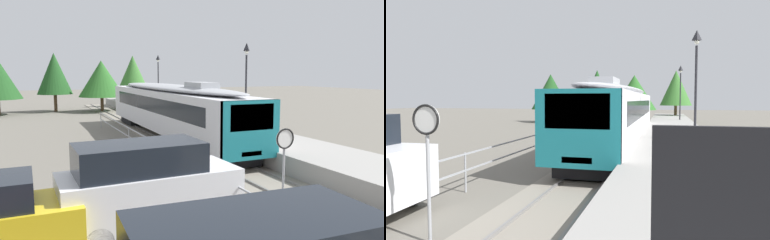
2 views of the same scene
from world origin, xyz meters
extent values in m
plane|color=#6B665B|center=(-3.00, 22.00, 0.00)|extent=(160.00, 160.00, 0.00)
cube|color=gray|center=(0.00, 22.00, 0.03)|extent=(3.20, 60.00, 0.06)
cube|color=slate|center=(-0.72, 22.00, 0.10)|extent=(0.08, 60.00, 0.08)
cube|color=slate|center=(0.72, 22.00, 0.10)|extent=(0.08, 60.00, 0.08)
cube|color=silver|center=(0.00, 23.09, 1.96)|extent=(2.80, 20.00, 2.55)
cube|color=#19757F|center=(0.00, 13.19, 1.96)|extent=(2.80, 0.24, 2.55)
cube|color=black|center=(0.00, 13.11, 2.53)|extent=(2.13, 0.08, 1.12)
cube|color=black|center=(0.00, 23.09, 2.37)|extent=(2.82, 16.80, 0.92)
ellipsoid|color=#A8AAAF|center=(0.00, 23.09, 3.42)|extent=(2.69, 19.20, 0.44)
cube|color=#A8AAAF|center=(0.00, 18.09, 3.70)|extent=(1.10, 2.20, 0.36)
cube|color=#EAE5C6|center=(0.00, 13.12, 0.97)|extent=(1.00, 0.10, 0.20)
cube|color=black|center=(0.00, 15.49, 0.42)|extent=(2.24, 3.20, 0.55)
cube|color=black|center=(0.00, 30.69, 0.42)|extent=(2.24, 3.20, 0.55)
cube|color=#999691|center=(3.25, 22.00, 0.45)|extent=(3.90, 60.00, 0.90)
cylinder|color=#232328|center=(4.12, 20.20, 3.20)|extent=(0.12, 0.12, 4.60)
pyramid|color=#232328|center=(4.12, 20.20, 6.00)|extent=(0.34, 0.34, 0.50)
sphere|color=silver|center=(4.12, 20.20, 5.68)|extent=(0.24, 0.24, 0.24)
cylinder|color=#232328|center=(4.12, 37.47, 3.20)|extent=(0.12, 0.12, 4.60)
pyramid|color=#232328|center=(4.12, 37.47, 6.00)|extent=(0.34, 0.34, 0.50)
sphere|color=silver|center=(4.12, 37.47, 5.68)|extent=(0.24, 0.24, 0.24)
cube|color=black|center=(3.20, 5.48, 2.25)|extent=(1.20, 0.08, 0.90)
cylinder|color=#9EA0A5|center=(-1.86, 8.55, 1.10)|extent=(0.07, 0.07, 2.20)
cylinder|color=white|center=(-1.86, 8.53, 2.50)|extent=(0.60, 0.03, 0.60)
torus|color=black|center=(-1.86, 8.52, 2.50)|extent=(0.61, 0.05, 0.61)
cube|color=#9EA0A5|center=(-3.30, 12.00, 1.20)|extent=(0.05, 36.00, 0.05)
cube|color=#9EA0A5|center=(-3.30, 12.00, 0.69)|extent=(0.05, 36.00, 0.05)
cylinder|color=#9EA0A5|center=(-3.30, 12.00, 0.62)|extent=(0.06, 0.06, 1.25)
cylinder|color=#9EA0A5|center=(-3.30, 21.00, 0.62)|extent=(0.06, 0.06, 1.25)
cylinder|color=#9EA0A5|center=(-3.30, 30.00, 0.62)|extent=(0.06, 0.06, 1.25)
cylinder|color=black|center=(-4.01, 10.44, 0.36)|extent=(0.73, 0.26, 0.72)
cylinder|color=brown|center=(-11.43, 43.35, 0.84)|extent=(0.36, 0.36, 1.68)
cone|color=#1E4C1E|center=(-11.43, 43.35, 3.90)|extent=(4.88, 4.88, 4.44)
cylinder|color=brown|center=(3.99, 47.28, 1.08)|extent=(0.36, 0.36, 2.16)
cone|color=#38702D|center=(3.99, 47.28, 4.38)|extent=(3.96, 3.96, 4.44)
cylinder|color=brown|center=(-0.85, 42.80, 0.85)|extent=(0.36, 0.36, 1.70)
cone|color=#286023|center=(-0.85, 42.80, 3.74)|extent=(5.15, 5.15, 4.07)
cylinder|color=brown|center=(-5.72, 44.82, 0.99)|extent=(0.36, 0.36, 1.98)
cone|color=#1E4C1E|center=(-5.72, 44.82, 4.31)|extent=(3.87, 3.87, 4.65)
camera|label=1|loc=(-8.57, -0.01, 4.37)|focal=34.74mm
camera|label=2|loc=(2.69, 2.93, 2.89)|focal=31.30mm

